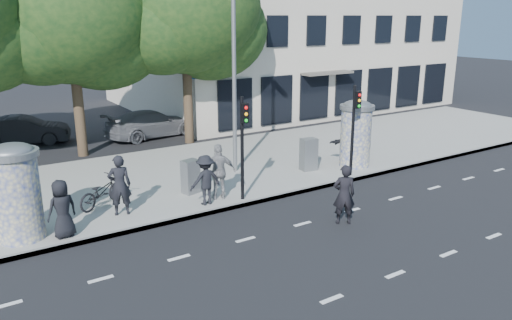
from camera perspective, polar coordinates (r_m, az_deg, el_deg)
ground at (r=14.06m, az=8.89°, el=-9.14°), size 120.00×120.00×0.00m
sidewalk at (r=19.85m, az=-5.55°, el=-1.19°), size 40.00×8.00×0.15m
curb at (r=16.62m, az=0.77°, el=-4.61°), size 40.00×0.10×0.16m
lane_dash_near at (r=12.70m, az=15.62°, el=-12.48°), size 32.00×0.12×0.01m
lane_dash_far at (r=15.03m, az=5.34°, el=-7.28°), size 32.00×0.12×0.01m
ad_column_left at (r=14.65m, az=-25.71°, el=-3.09°), size 1.36×1.36×2.65m
ad_column_right at (r=20.22m, az=11.34°, el=3.18°), size 1.36×1.36×2.65m
traffic_pole_near at (r=15.87m, az=-1.50°, el=2.54°), size 0.22×0.31×3.40m
traffic_pole_far at (r=18.76m, az=11.16°, el=4.36°), size 0.22×0.31×3.40m
street_lamp at (r=18.62m, az=-2.45°, el=12.53°), size 0.25×0.93×8.00m
tree_near_left at (r=22.68m, az=-20.56°, el=15.41°), size 6.80×6.80×8.97m
tree_center at (r=23.94m, az=-8.18°, el=16.82°), size 7.00×7.00×9.30m
building at (r=35.89m, az=2.33°, el=16.17°), size 20.30×15.85×12.00m
ped_a at (r=14.46m, az=-21.28°, el=-5.23°), size 0.89×0.69×1.62m
ped_b at (r=15.50m, az=-15.32°, el=-2.79°), size 0.77×0.60×1.87m
ped_d at (r=15.90m, az=-5.80°, el=-2.28°), size 1.05×0.61×1.62m
ped_e at (r=16.31m, az=-4.23°, el=-1.34°), size 1.23×0.94×1.85m
ped_f at (r=20.49m, az=10.55°, el=1.78°), size 1.62×1.11×1.65m
man_road at (r=14.92m, az=10.03°, el=-3.91°), size 0.79×0.70×1.81m
bicycle at (r=16.49m, az=-17.23°, el=-3.49°), size 1.43×1.90×0.95m
cabinet_left at (r=17.03m, az=-7.49°, el=-1.90°), size 0.64×0.53×1.16m
cabinet_right at (r=19.51m, az=6.04°, el=0.65°), size 0.65×0.51×1.26m
car_mid at (r=26.45m, az=-25.02°, el=3.10°), size 2.56×4.39×1.37m
car_right at (r=26.01m, az=-11.86°, el=4.09°), size 2.69×5.00×1.38m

